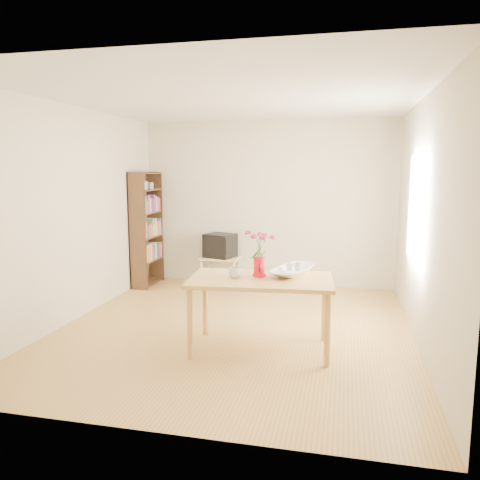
% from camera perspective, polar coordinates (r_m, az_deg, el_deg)
% --- Properties ---
extents(room, '(4.50, 4.50, 4.50)m').
position_cam_1_polar(room, '(5.27, -0.40, 2.77)').
color(room, '#AA7F3C').
rests_on(room, ground).
extents(table, '(1.49, 0.94, 0.75)m').
position_cam_1_polar(table, '(4.75, 2.57, -5.61)').
color(table, '#C08C41').
rests_on(table, ground).
extents(tv_stand, '(0.60, 0.45, 0.46)m').
position_cam_1_polar(tv_stand, '(7.46, -2.42, -2.63)').
color(tv_stand, '#D6BA78').
rests_on(tv_stand, ground).
extents(bookshelf, '(0.28, 0.70, 1.80)m').
position_cam_1_polar(bookshelf, '(7.57, -11.30, 0.84)').
color(bookshelf, '#311F10').
rests_on(bookshelf, ground).
extents(pitcher, '(0.13, 0.21, 0.20)m').
position_cam_1_polar(pitcher, '(4.79, 2.37, -3.38)').
color(pitcher, red).
rests_on(pitcher, table).
extents(flowers, '(0.23, 0.23, 0.32)m').
position_cam_1_polar(flowers, '(4.75, 2.38, -0.33)').
color(flowers, '#CF3065').
rests_on(flowers, pitcher).
extents(mug, '(0.15, 0.15, 0.11)m').
position_cam_1_polar(mug, '(4.73, -0.57, -4.02)').
color(mug, white).
rests_on(mug, table).
extents(bowl, '(0.60, 0.60, 0.44)m').
position_cam_1_polar(bowl, '(4.89, 6.53, -1.64)').
color(bowl, white).
rests_on(bowl, table).
extents(teacup_a, '(0.09, 0.09, 0.06)m').
position_cam_1_polar(teacup_a, '(4.90, 6.06, -2.15)').
color(teacup_a, white).
rests_on(teacup_a, bowl).
extents(teacup_b, '(0.09, 0.09, 0.07)m').
position_cam_1_polar(teacup_b, '(4.91, 7.07, -2.09)').
color(teacup_b, white).
rests_on(teacup_b, bowl).
extents(television, '(0.53, 0.51, 0.37)m').
position_cam_1_polar(television, '(7.43, -2.41, -0.62)').
color(television, black).
rests_on(television, tv_stand).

